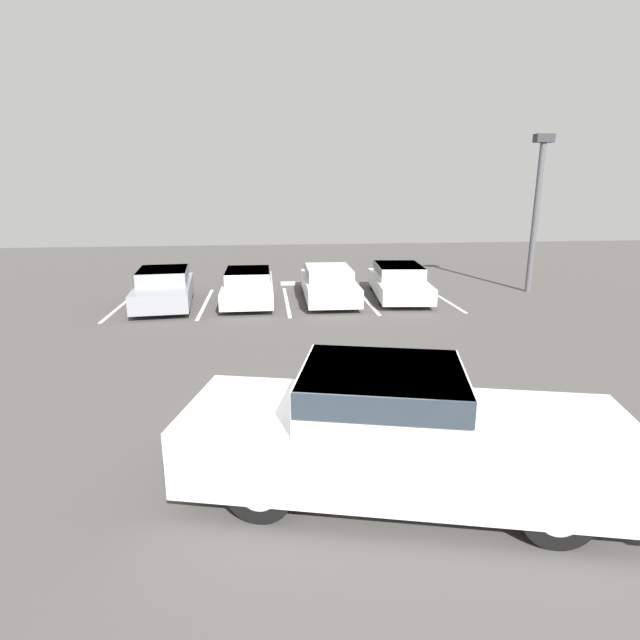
{
  "coord_description": "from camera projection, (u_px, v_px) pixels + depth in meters",
  "views": [
    {
      "loc": [
        -1.13,
        -6.4,
        4.01
      ],
      "look_at": [
        0.1,
        4.84,
        1.0
      ],
      "focal_mm": 28.0,
      "sensor_mm": 36.0,
      "label": 1
    }
  ],
  "objects": [
    {
      "name": "stall_stripe_c",
      "position": [
        287.0,
        301.0,
        18.14
      ],
      "size": [
        0.12,
        4.88,
        0.01
      ],
      "primitive_type": "cube",
      "color": "white",
      "rests_on": "ground_plane"
    },
    {
      "name": "light_post",
      "position": [
        537.0,
        203.0,
        19.0
      ],
      "size": [
        0.7,
        0.36,
        5.92
      ],
      "color": "#515156",
      "rests_on": "ground_plane"
    },
    {
      "name": "parked_sedan_a",
      "position": [
        164.0,
        286.0,
        17.38
      ],
      "size": [
        2.24,
        4.5,
        1.28
      ],
      "rotation": [
        0.0,
        0.0,
        -1.47
      ],
      "color": "gray",
      "rests_on": "ground_plane"
    },
    {
      "name": "stall_stripe_b",
      "position": [
        205.0,
        303.0,
        17.84
      ],
      "size": [
        0.12,
        4.88,
        0.01
      ],
      "primitive_type": "cube",
      "color": "white",
      "rests_on": "ground_plane"
    },
    {
      "name": "wheel_stop_curb",
      "position": [
        299.0,
        283.0,
        21.21
      ],
      "size": [
        1.6,
        0.2,
        0.14
      ],
      "primitive_type": "cube",
      "color": "#B7B2A8",
      "rests_on": "ground_plane"
    },
    {
      "name": "parked_sedan_c",
      "position": [
        329.0,
        283.0,
        18.27
      ],
      "size": [
        1.88,
        4.63,
        1.2
      ],
      "rotation": [
        0.0,
        0.0,
        -1.59
      ],
      "color": "silver",
      "rests_on": "ground_plane"
    },
    {
      "name": "pickup_truck",
      "position": [
        404.0,
        432.0,
        6.59
      ],
      "size": [
        6.12,
        3.3,
        1.76
      ],
      "rotation": [
        0.0,
        0.0,
        -0.24
      ],
      "color": "silver",
      "rests_on": "ground_plane"
    },
    {
      "name": "stall_stripe_a",
      "position": [
        121.0,
        305.0,
        17.53
      ],
      "size": [
        0.12,
        4.88,
        0.01
      ],
      "primitive_type": "cube",
      "color": "white",
      "rests_on": "ground_plane"
    },
    {
      "name": "stall_stripe_e",
      "position": [
        441.0,
        298.0,
        18.75
      ],
      "size": [
        0.12,
        4.88,
        0.01
      ],
      "primitive_type": "cube",
      "color": "white",
      "rests_on": "ground_plane"
    },
    {
      "name": "stall_stripe_d",
      "position": [
        365.0,
        299.0,
        18.45
      ],
      "size": [
        0.12,
        4.88,
        0.01
      ],
      "primitive_type": "cube",
      "color": "white",
      "rests_on": "ground_plane"
    },
    {
      "name": "ground_plane",
      "position": [
        349.0,
        470.0,
        7.3
      ],
      "size": [
        60.0,
        60.0,
        0.0
      ],
      "primitive_type": "plane",
      "color": "#4C4947"
    },
    {
      "name": "parked_sedan_b",
      "position": [
        248.0,
        285.0,
        17.97
      ],
      "size": [
        1.75,
        4.43,
        1.16
      ],
      "rotation": [
        0.0,
        0.0,
        -1.57
      ],
      "color": "silver",
      "rests_on": "ground_plane"
    },
    {
      "name": "parked_sedan_d",
      "position": [
        399.0,
        280.0,
        18.69
      ],
      "size": [
        2.24,
        4.8,
        1.23
      ],
      "rotation": [
        0.0,
        0.0,
        -1.67
      ],
      "color": "silver",
      "rests_on": "ground_plane"
    }
  ]
}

